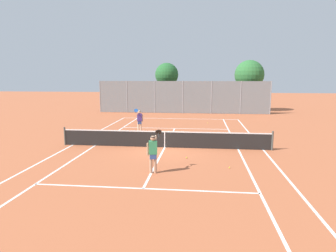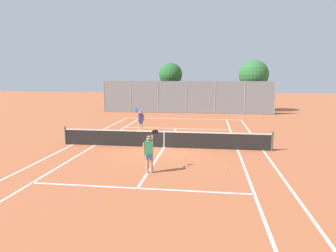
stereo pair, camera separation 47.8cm
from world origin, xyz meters
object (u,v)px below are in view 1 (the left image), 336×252
(loose_tennis_ball_2, at_px, (208,123))
(tree_behind_left, at_px, (167,76))
(tree_behind_right, at_px, (250,76))
(player_far_left, at_px, (139,120))
(loose_tennis_ball_0, at_px, (186,158))
(player_near_side, at_px, (153,152))
(loose_tennis_ball_1, at_px, (229,167))
(tennis_net, at_px, (165,139))

(loose_tennis_ball_2, distance_m, tree_behind_left, 11.08)
(tree_behind_left, bearing_deg, tree_behind_right, 4.56)
(player_far_left, height_order, tree_behind_right, tree_behind_right)
(player_far_left, bearing_deg, loose_tennis_ball_0, -60.57)
(player_near_side, xyz_separation_m, tree_behind_left, (-2.12, 23.14, 3.18))
(tree_behind_left, distance_m, tree_behind_right, 9.60)
(player_near_side, bearing_deg, tree_behind_right, 72.70)
(loose_tennis_ball_1, xyz_separation_m, loose_tennis_ball_2, (-0.69, 12.95, 0.00))
(tennis_net, distance_m, player_near_side, 4.61)
(player_far_left, distance_m, loose_tennis_ball_1, 9.91)
(loose_tennis_ball_2, bearing_deg, tree_behind_right, 63.83)
(tennis_net, distance_m, tree_behind_right, 21.04)
(loose_tennis_ball_2, bearing_deg, player_near_side, -100.39)
(loose_tennis_ball_2, bearing_deg, tree_behind_left, 117.04)
(tree_behind_left, bearing_deg, loose_tennis_ball_0, -80.67)
(loose_tennis_ball_1, height_order, tree_behind_right, tree_behind_right)
(player_near_side, bearing_deg, loose_tennis_ball_2, 79.61)
(loose_tennis_ball_2, relative_size, tree_behind_left, 0.01)
(tennis_net, bearing_deg, loose_tennis_ball_0, -57.87)
(tennis_net, bearing_deg, player_near_side, -89.04)
(tennis_net, xyz_separation_m, player_far_left, (-2.39, 4.47, 0.42))
(tennis_net, bearing_deg, tree_behind_left, 96.30)
(tennis_net, xyz_separation_m, loose_tennis_ball_2, (2.64, 9.37, -0.48))
(player_far_left, xyz_separation_m, loose_tennis_ball_1, (5.71, -8.05, -0.89))
(tennis_net, bearing_deg, player_far_left, 118.07)
(loose_tennis_ball_0, relative_size, tree_behind_right, 0.01)
(player_near_side, relative_size, tree_behind_left, 0.32)
(loose_tennis_ball_2, distance_m, tree_behind_right, 11.80)
(tennis_net, relative_size, loose_tennis_ball_0, 181.82)
(player_near_side, height_order, tree_behind_left, tree_behind_left)
(tennis_net, height_order, player_far_left, player_far_left)
(loose_tennis_ball_0, relative_size, loose_tennis_ball_2, 1.00)
(player_near_side, bearing_deg, tennis_net, 90.96)
(player_near_side, xyz_separation_m, loose_tennis_ball_1, (3.25, 1.02, -0.89))
(loose_tennis_ball_1, distance_m, tree_behind_left, 23.13)
(loose_tennis_ball_1, distance_m, tree_behind_right, 23.63)
(player_near_side, height_order, loose_tennis_ball_0, player_near_side)
(loose_tennis_ball_0, bearing_deg, tree_behind_left, 99.33)
(player_far_left, xyz_separation_m, tree_behind_right, (9.91, 14.84, 3.17))
(tennis_net, relative_size, tree_behind_right, 2.04)
(tree_behind_left, bearing_deg, tennis_net, -83.70)
(loose_tennis_ball_0, height_order, tree_behind_left, tree_behind_left)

